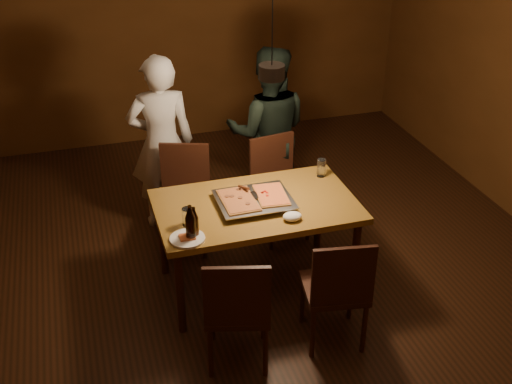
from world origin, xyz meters
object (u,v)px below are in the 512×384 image
object	(u,v)px
chair_near_left	(237,303)
chair_near_right	(338,283)
chair_far_right	(277,177)
diner_white	(162,143)
pizza_tray	(254,201)
plate_slice	(187,238)
beer_bottle_a	(190,223)
pendant_lamp	(272,70)
diner_dark	(268,132)
dining_table	(256,212)
beer_bottle_b	(194,222)
chair_far_left	(184,187)

from	to	relation	value
chair_near_left	chair_near_right	size ratio (longest dim) A/B	1.06
chair_far_right	diner_white	xyz separation A→B (m)	(-0.92, 0.43, 0.26)
pizza_tray	plate_slice	xyz separation A→B (m)	(-0.57, -0.32, -0.01)
chair_far_right	chair_near_right	size ratio (longest dim) A/B	1.00
chair_near_right	plate_slice	xyz separation A→B (m)	(-0.92, 0.49, 0.22)
chair_far_right	beer_bottle_a	xyz separation A→B (m)	(-0.97, -1.06, 0.35)
diner_white	pendant_lamp	distance (m)	1.61
chair_near_left	diner_white	size ratio (longest dim) A/B	0.32
pizza_tray	diner_dark	bearing A→B (deg)	70.32
dining_table	beer_bottle_a	bearing A→B (deg)	-149.33
beer_bottle_a	pizza_tray	bearing A→B (deg)	31.05
dining_table	beer_bottle_a	xyz separation A→B (m)	(-0.56, -0.33, 0.21)
pizza_tray	pendant_lamp	xyz separation A→B (m)	(0.14, 0.04, 0.99)
chair_far_right	pendant_lamp	bearing A→B (deg)	58.54
chair_near_left	diner_white	distance (m)	2.01
chair_far_right	beer_bottle_b	world-z (taller)	beer_bottle_b
dining_table	diner_white	xyz separation A→B (m)	(-0.51, 1.16, 0.12)
chair_far_left	beer_bottle_a	size ratio (longest dim) A/B	2.01
dining_table	diner_dark	distance (m)	1.22
beer_bottle_b	pendant_lamp	bearing A→B (deg)	26.92
chair_near_right	beer_bottle_b	distance (m)	1.06
chair_far_left	chair_near_right	world-z (taller)	same
dining_table	pizza_tray	xyz separation A→B (m)	(-0.01, -0.00, 0.10)
dining_table	chair_far_left	xyz separation A→B (m)	(-0.40, 0.79, -0.14)
dining_table	chair_near_right	world-z (taller)	chair_near_right
chair_near_right	beer_bottle_a	xyz separation A→B (m)	(-0.89, 0.49, 0.35)
chair_far_right	pendant_lamp	distance (m)	1.44
plate_slice	diner_white	size ratio (longest dim) A/B	0.15
dining_table	chair_far_right	xyz separation A→B (m)	(0.41, 0.73, -0.14)
dining_table	chair_far_right	bearing A→B (deg)	60.68
chair_near_right	diner_white	size ratio (longest dim) A/B	0.30
chair_far_left	chair_near_right	size ratio (longest dim) A/B	1.10
chair_far_left	pizza_tray	distance (m)	0.91
dining_table	chair_near_left	world-z (taller)	chair_near_left
diner_white	pendant_lamp	bearing A→B (deg)	121.70
dining_table	plate_slice	distance (m)	0.68
diner_dark	dining_table	bearing A→B (deg)	85.11
pizza_tray	beer_bottle_a	distance (m)	0.65
chair_far_left	beer_bottle_b	world-z (taller)	beer_bottle_b
chair_near_right	diner_dark	size ratio (longest dim) A/B	0.31
dining_table	chair_near_right	size ratio (longest dim) A/B	3.09
chair_far_left	pendant_lamp	xyz separation A→B (m)	(0.52, -0.76, 1.22)
chair_far_left	diner_dark	world-z (taller)	diner_dark
chair_near_left	beer_bottle_b	distance (m)	0.64
dining_table	beer_bottle_b	world-z (taller)	beer_bottle_b
dining_table	beer_bottle_a	distance (m)	0.68
chair_near_left	diner_white	world-z (taller)	diner_white
chair_near_right	pendant_lamp	xyz separation A→B (m)	(-0.21, 0.85, 1.22)
diner_dark	pendant_lamp	size ratio (longest dim) A/B	1.44
chair_far_right	plate_slice	bearing A→B (deg)	37.62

